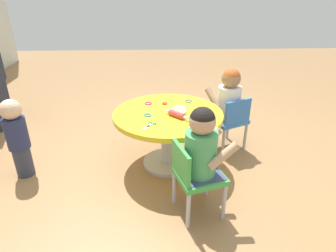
{
  "coord_description": "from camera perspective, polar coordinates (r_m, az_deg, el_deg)",
  "views": [
    {
      "loc": [
        -2.21,
        0.1,
        1.46
      ],
      "look_at": [
        0.0,
        0.0,
        0.37
      ],
      "focal_mm": 31.33,
      "sensor_mm": 36.0,
      "label": 1
    }
  ],
  "objects": [
    {
      "name": "ground_plane",
      "position": [
        2.65,
        -0.0,
        -7.28
      ],
      "size": [
        10.0,
        10.0,
        0.0
      ],
      "primitive_type": "plane",
      "color": "#9E7247"
    },
    {
      "name": "craft_table",
      "position": [
        2.46,
        -0.0,
        0.18
      ],
      "size": [
        0.91,
        0.91,
        0.5
      ],
      "color": "silver",
      "rests_on": "ground"
    },
    {
      "name": "child_chair_left",
      "position": [
        1.98,
        5.2,
        -9.54
      ],
      "size": [
        0.37,
        0.37,
        0.54
      ],
      "color": "#B7B7BC",
      "rests_on": "ground"
    },
    {
      "name": "seated_child_left",
      "position": [
        1.88,
        6.59,
        -3.65
      ],
      "size": [
        0.36,
        0.41,
        0.51
      ],
      "color": "#3F4772",
      "rests_on": "ground"
    },
    {
      "name": "child_chair_right",
      "position": [
        2.79,
        11.89,
        1.14
      ],
      "size": [
        0.4,
        0.4,
        0.54
      ],
      "color": "#B7B7BC",
      "rests_on": "ground"
    },
    {
      "name": "seated_child_right",
      "position": [
        2.74,
        11.8,
        5.76
      ],
      "size": [
        0.43,
        0.39,
        0.51
      ],
      "color": "#3F4772",
      "rests_on": "ground"
    },
    {
      "name": "toddler_standing",
      "position": [
        2.62,
        -27.27,
        -1.81
      ],
      "size": [
        0.17,
        0.17,
        0.67
      ],
      "color": "#33384C",
      "rests_on": "ground"
    },
    {
      "name": "rolling_pin",
      "position": [
        2.32,
        1.73,
        2.28
      ],
      "size": [
        0.18,
        0.18,
        0.05
      ],
      "color": "#D83F3F",
      "rests_on": "craft_table"
    },
    {
      "name": "craft_scissors",
      "position": [
        2.2,
        -3.45,
        0.26
      ],
      "size": [
        0.14,
        0.12,
        0.01
      ],
      "color": "silver",
      "rests_on": "craft_table"
    },
    {
      "name": "playdough_blob_0",
      "position": [
        2.41,
        1.88,
        2.84
      ],
      "size": [
        0.15,
        0.15,
        0.02
      ],
      "primitive_type": "cylinder",
      "color": "#F2CC72",
      "rests_on": "craft_table"
    },
    {
      "name": "playdough_blob_1",
      "position": [
        2.49,
        2.32,
        3.55
      ],
      "size": [
        0.1,
        0.1,
        0.01
      ],
      "primitive_type": "cylinder",
      "color": "#B2E58C",
      "rests_on": "craft_table"
    },
    {
      "name": "cookie_cutter_0",
      "position": [
        2.58,
        -0.66,
        4.4
      ],
      "size": [
        0.05,
        0.05,
        0.01
      ],
      "primitive_type": "torus",
      "color": "red",
      "rests_on": "craft_table"
    },
    {
      "name": "cookie_cutter_1",
      "position": [
        2.59,
        -3.86,
        4.44
      ],
      "size": [
        0.07,
        0.07,
        0.01
      ],
      "primitive_type": "torus",
      "color": "#D83FA5",
      "rests_on": "craft_table"
    },
    {
      "name": "cookie_cutter_2",
      "position": [
        2.65,
        4.04,
        4.9
      ],
      "size": [
        0.07,
        0.07,
        0.01
      ],
      "primitive_type": "torus",
      "color": "#3F99D8",
      "rests_on": "craft_table"
    },
    {
      "name": "cookie_cutter_3",
      "position": [
        2.36,
        -3.98,
        2.15
      ],
      "size": [
        0.06,
        0.06,
        0.01
      ],
      "primitive_type": "torus",
      "color": "#3F99D8",
      "rests_on": "craft_table"
    }
  ]
}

